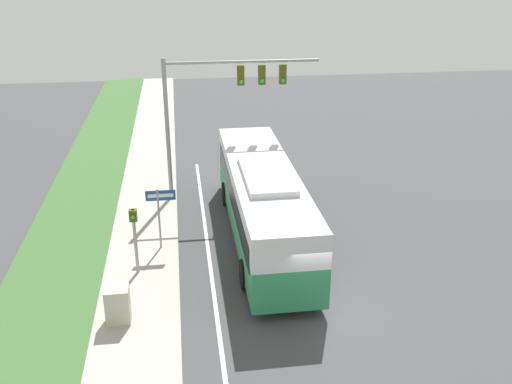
% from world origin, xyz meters
% --- Properties ---
extents(ground_plane, '(80.00, 80.00, 0.00)m').
position_xyz_m(ground_plane, '(0.00, 0.00, 0.00)').
color(ground_plane, '#424244').
extents(sidewalk, '(2.80, 80.00, 0.12)m').
position_xyz_m(sidewalk, '(-6.20, 0.00, 0.06)').
color(sidewalk, '#ADA89E').
rests_on(sidewalk, ground_plane).
extents(grass_verge, '(3.60, 80.00, 0.10)m').
position_xyz_m(grass_verge, '(-9.40, 0.00, 0.05)').
color(grass_verge, '#3D6633').
rests_on(grass_verge, ground_plane).
extents(lane_divider_near, '(0.14, 30.00, 0.01)m').
position_xyz_m(lane_divider_near, '(-3.60, 0.00, 0.00)').
color(lane_divider_near, silver).
rests_on(lane_divider_near, ground_plane).
extents(bus, '(2.74, 12.22, 3.34)m').
position_xyz_m(bus, '(-1.24, 5.31, 1.82)').
color(bus, '#2D8956').
rests_on(bus, ground_plane).
extents(signal_gantry, '(7.26, 0.41, 6.87)m').
position_xyz_m(signal_gantry, '(-2.58, 10.09, 5.08)').
color(signal_gantry, '#939399').
rests_on(signal_gantry, ground_plane).
extents(pedestrian_signal, '(0.28, 0.34, 2.68)m').
position_xyz_m(pedestrian_signal, '(-6.32, 2.97, 1.85)').
color(pedestrian_signal, '#939399').
rests_on(pedestrian_signal, ground_plane).
extents(street_sign, '(1.17, 0.08, 2.66)m').
position_xyz_m(street_sign, '(-5.43, 4.83, 1.85)').
color(street_sign, '#939399').
rests_on(street_sign, ground_plane).
extents(utility_cabinet, '(0.77, 0.64, 1.22)m').
position_xyz_m(utility_cabinet, '(-6.77, -0.13, 0.73)').
color(utility_cabinet, '#B7B29E').
rests_on(utility_cabinet, sidewalk).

